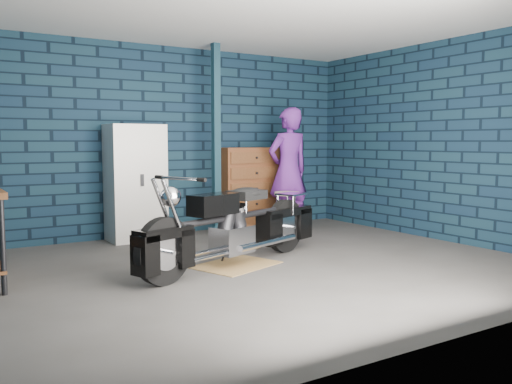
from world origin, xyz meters
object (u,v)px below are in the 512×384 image
Objects in this scene: locker at (136,183)px; tool_chest at (248,189)px; person at (288,171)px; shop_stool at (287,215)px; motorcycle at (236,219)px.

tool_chest is (1.77, 0.00, -0.16)m from locker.
shop_stool is at bearing 52.41° from person.
person reaches higher than shop_stool.
tool_chest is 1.96× the size of shop_stool.
person is at bearing -58.95° from tool_chest.
person is (1.72, 1.44, 0.41)m from motorcycle.
motorcycle is 2.45m from tool_chest.
shop_stool is (1.88, -0.89, -0.47)m from locker.
person is 1.47× the size of tool_chest.
motorcycle is 1.25× the size of person.
locker is 2.13m from shop_stool.
tool_chest reaches higher than motorcycle.
tool_chest reaches higher than shop_stool.
tool_chest is at bearing 36.56° from motorcycle.
shop_stool is at bearing 18.10° from motorcycle.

